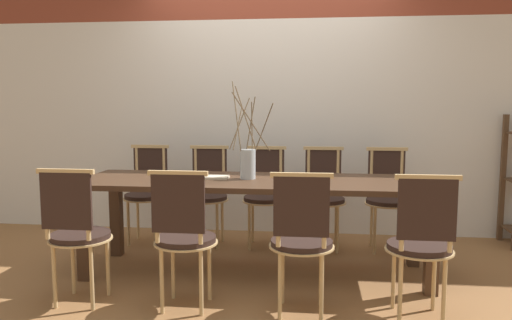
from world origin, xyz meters
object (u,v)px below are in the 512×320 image
vase_centerpiece (248,161)px  book_stack (212,177)px  chair_near_center (301,237)px  chair_far_center (265,192)px  dining_table (256,192)px

vase_centerpiece → book_stack: bearing=-178.7°
chair_near_center → chair_far_center: 1.54m
chair_near_center → vase_centerpiece: (-0.43, 0.78, 0.37)m
chair_near_center → book_stack: 1.08m
chair_far_center → vase_centerpiece: size_ratio=1.23×
dining_table → chair_far_center: 0.76m
chair_far_center → vase_centerpiece: (-0.07, -0.72, 0.37)m
dining_table → book_stack: bearing=176.3°
chair_near_center → vase_centerpiece: size_ratio=1.23×
chair_near_center → vase_centerpiece: bearing=119.2°
chair_near_center → chair_far_center: bearing=103.8°
chair_far_center → book_stack: bearing=64.8°
chair_near_center → book_stack: (-0.71, 0.77, 0.24)m
chair_near_center → chair_far_center: same height
dining_table → vase_centerpiece: (-0.07, 0.03, 0.23)m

